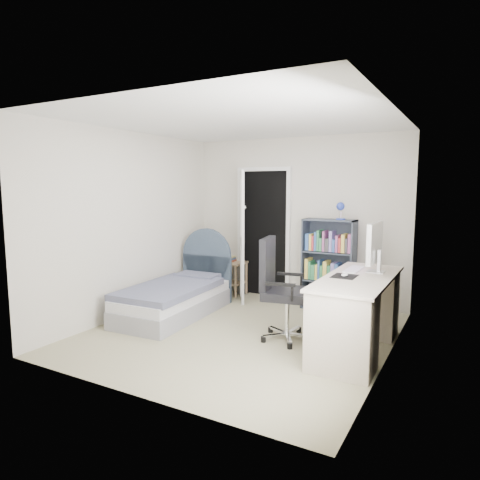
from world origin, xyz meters
The scene contains 8 objects.
room_shell centered at (0.00, 0.00, 1.25)m, with size 3.50×3.70×2.60m.
door centered at (-0.68, 1.55, 1.03)m, with size 0.92×0.73×2.06m.
bed centered at (-1.14, 0.25, 0.25)m, with size 0.95×1.87×1.12m.
nightstand centered at (-1.05, 1.59, 0.41)m, with size 0.43×0.43×0.62m.
floor_lamp centered at (-0.85, 1.64, 0.60)m, with size 0.21×0.21×1.47m.
bookcase centered at (0.63, 1.49, 0.59)m, with size 0.73×0.31×1.55m.
desk centered at (1.37, 0.13, 0.45)m, with size 0.67×1.67×1.37m.
office_chair centered at (0.48, 0.05, 0.65)m, with size 0.64×0.66×1.18m.
Camera 1 is at (2.41, -4.37, 1.77)m, focal length 32.00 mm.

